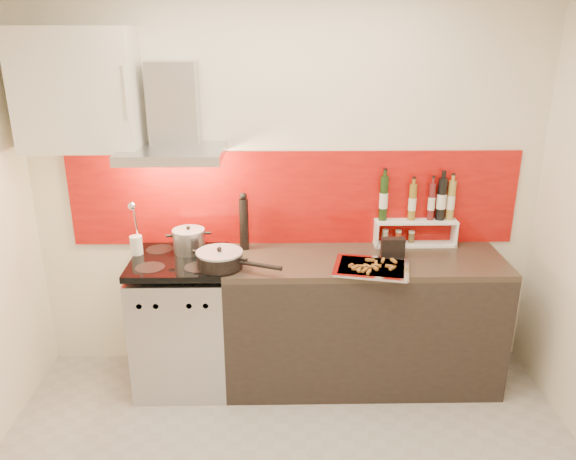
{
  "coord_description": "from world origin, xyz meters",
  "views": [
    {
      "loc": [
        -0.06,
        -2.23,
        2.29
      ],
      "look_at": [
        0.0,
        0.95,
        1.15
      ],
      "focal_mm": 35.0,
      "sensor_mm": 36.0,
      "label": 1
    }
  ],
  "objects_px": {
    "saute_pan": "(221,259)",
    "stock_pot": "(189,241)",
    "range_stove": "(183,323)",
    "counter": "(362,320)",
    "pepper_mill": "(244,222)",
    "baking_tray": "(372,268)"
  },
  "relations": [
    {
      "from": "counter",
      "to": "saute_pan",
      "type": "distance_m",
      "value": 1.06
    },
    {
      "from": "saute_pan",
      "to": "pepper_mill",
      "type": "xyz_separation_m",
      "value": [
        0.13,
        0.32,
        0.13
      ]
    },
    {
      "from": "pepper_mill",
      "to": "baking_tray",
      "type": "relative_size",
      "value": 0.76
    },
    {
      "from": "pepper_mill",
      "to": "range_stove",
      "type": "bearing_deg",
      "value": -156.15
    },
    {
      "from": "stock_pot",
      "to": "pepper_mill",
      "type": "distance_m",
      "value": 0.38
    },
    {
      "from": "saute_pan",
      "to": "stock_pot",
      "type": "bearing_deg",
      "value": 132.52
    },
    {
      "from": "stock_pot",
      "to": "baking_tray",
      "type": "xyz_separation_m",
      "value": [
        1.15,
        -0.29,
        -0.07
      ]
    },
    {
      "from": "stock_pot",
      "to": "pepper_mill",
      "type": "relative_size",
      "value": 0.54
    },
    {
      "from": "counter",
      "to": "pepper_mill",
      "type": "distance_m",
      "value": 1.03
    },
    {
      "from": "counter",
      "to": "stock_pot",
      "type": "height_order",
      "value": "stock_pot"
    },
    {
      "from": "saute_pan",
      "to": "baking_tray",
      "type": "distance_m",
      "value": 0.93
    },
    {
      "from": "stock_pot",
      "to": "pepper_mill",
      "type": "bearing_deg",
      "value": 11.69
    },
    {
      "from": "counter",
      "to": "stock_pot",
      "type": "distance_m",
      "value": 1.27
    },
    {
      "from": "stock_pot",
      "to": "counter",
      "type": "bearing_deg",
      "value": -5.22
    },
    {
      "from": "baking_tray",
      "to": "saute_pan",
      "type": "bearing_deg",
      "value": 177.4
    },
    {
      "from": "range_stove",
      "to": "stock_pot",
      "type": "bearing_deg",
      "value": 62.46
    },
    {
      "from": "range_stove",
      "to": "saute_pan",
      "type": "distance_m",
      "value": 0.61
    },
    {
      "from": "range_stove",
      "to": "counter",
      "type": "distance_m",
      "value": 1.2
    },
    {
      "from": "saute_pan",
      "to": "baking_tray",
      "type": "xyz_separation_m",
      "value": [
        0.92,
        -0.04,
        -0.05
      ]
    },
    {
      "from": "baking_tray",
      "to": "pepper_mill",
      "type": "bearing_deg",
      "value": 155.31
    },
    {
      "from": "range_stove",
      "to": "counter",
      "type": "relative_size",
      "value": 0.51
    },
    {
      "from": "counter",
      "to": "stock_pot",
      "type": "bearing_deg",
      "value": 174.78
    }
  ]
}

